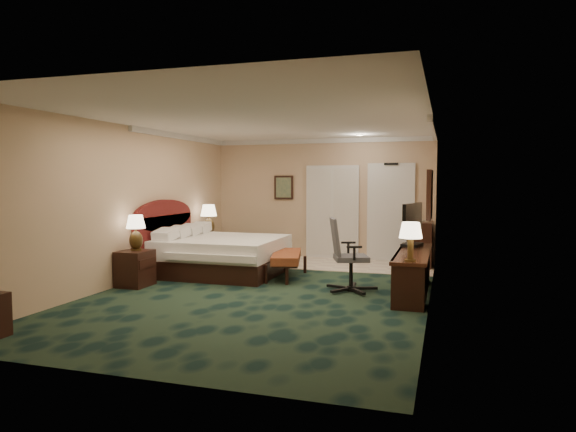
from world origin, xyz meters
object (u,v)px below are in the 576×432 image
(lamp_near, at_px, (136,233))
(minibar, at_px, (420,244))
(bed_bench, at_px, (287,265))
(nightstand_near, at_px, (135,268))
(desk, at_px, (413,273))
(nightstand_far, at_px, (207,248))
(tv, at_px, (412,225))
(bed, at_px, (223,256))
(lamp_far, at_px, (209,220))
(desk_chair, at_px, (351,255))

(lamp_near, height_order, minibar, lamp_near)
(bed_bench, bearing_deg, nightstand_near, -161.15)
(desk, bearing_deg, minibar, 90.53)
(minibar, bearing_deg, nightstand_far, -170.30)
(desk, relative_size, tv, 2.47)
(bed_bench, distance_m, minibar, 3.04)
(bed, relative_size, tv, 2.31)
(nightstand_near, relative_size, desk, 0.26)
(bed_bench, xyz_separation_m, minibar, (2.24, 2.04, 0.23))
(nightstand_near, distance_m, desk, 4.54)
(lamp_near, distance_m, lamp_far, 2.70)
(desk_chair, bearing_deg, desk, -14.62)
(bed, bearing_deg, lamp_near, -121.95)
(bed, height_order, desk, bed)
(nightstand_near, relative_size, nightstand_far, 1.03)
(lamp_near, bearing_deg, tv, 17.35)
(nightstand_near, relative_size, lamp_near, 1.00)
(bed, distance_m, tv, 3.57)
(bed_bench, bearing_deg, nightstand_far, 135.87)
(bed, distance_m, minibar, 4.04)
(desk_chair, bearing_deg, lamp_near, 170.26)
(tv, bearing_deg, lamp_near, -149.66)
(bed, distance_m, desk, 3.63)
(nightstand_near, bearing_deg, minibar, 37.99)
(bed_bench, xyz_separation_m, desk_chair, (1.31, -0.75, 0.36))
(lamp_far, bearing_deg, nightstand_far, -131.94)
(bed, relative_size, lamp_near, 3.62)
(nightstand_far, relative_size, lamp_near, 0.97)
(nightstand_near, xyz_separation_m, bed_bench, (2.21, 1.43, -0.07))
(minibar, bearing_deg, lamp_near, -142.37)
(nightstand_near, height_order, nightstand_far, nightstand_near)
(lamp_far, distance_m, tv, 4.59)
(bed, distance_m, lamp_far, 1.63)
(bed_bench, bearing_deg, minibar, 28.29)
(lamp_far, height_order, desk_chair, lamp_far)
(bed, xyz_separation_m, desk_chair, (2.60, -0.83, 0.25))
(bed, distance_m, lamp_near, 1.81)
(nightstand_far, height_order, tv, tv)
(lamp_far, height_order, desk, lamp_far)
(nightstand_near, distance_m, desk_chair, 3.60)
(lamp_near, relative_size, minibar, 0.65)
(lamp_far, distance_m, desk, 4.90)
(bed, bearing_deg, tv, -1.43)
(nightstand_far, distance_m, desk, 4.89)
(minibar, bearing_deg, lamp_far, -170.68)
(bed, height_order, desk_chair, desk_chair)
(bed_bench, relative_size, desk, 0.59)
(minibar, bearing_deg, bed_bench, -137.63)
(lamp_near, distance_m, desk_chair, 3.59)
(lamp_far, xyz_separation_m, tv, (4.39, -1.32, 0.12))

